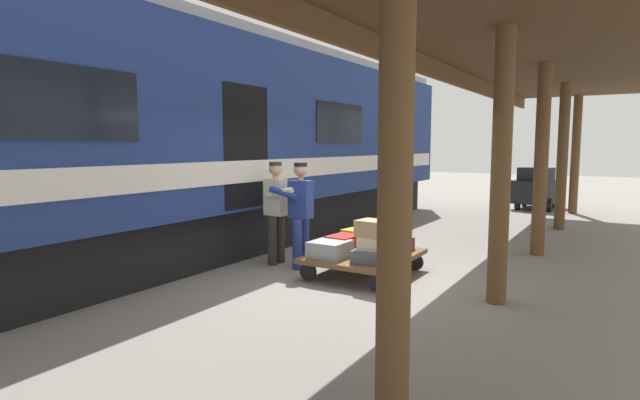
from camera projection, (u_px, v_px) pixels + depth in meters
name	position (u px, v px, depth m)	size (l,w,h in m)	color
ground_plane	(364.00, 282.00, 7.34)	(60.00, 60.00, 0.00)	gray
platform_canopy	(501.00, 37.00, 6.06)	(3.20, 20.51, 3.56)	brown
train_car	(181.00, 140.00, 9.01)	(3.02, 17.89, 4.00)	navy
luggage_cart	(364.00, 257.00, 7.70)	(1.41, 1.74, 0.34)	brown
suitcase_slate_roller	(369.00, 256.00, 7.11)	(0.39, 0.51, 0.19)	#4C515B
suitcase_red_plastic	(346.00, 243.00, 7.84)	(0.39, 0.63, 0.26)	#AD231E
suitcase_yellow_case	(360.00, 237.00, 8.25)	(0.39, 0.54, 0.29)	gold
suitcase_maroon_trunk	(383.00, 248.00, 7.52)	(0.37, 0.61, 0.23)	maroon
suitcase_burgundy_valise	(396.00, 244.00, 7.92)	(0.44, 0.45, 0.19)	maroon
suitcase_gray_aluminum	(330.00, 249.00, 7.44)	(0.51, 0.56, 0.24)	#9EA0A5
suitcase_cream_canvas	(371.00, 243.00, 7.09)	(0.33, 0.37, 0.18)	beige
suitcase_tan_vintage	(372.00, 228.00, 7.07)	(0.40, 0.36, 0.23)	tan
porter_in_overalls	(300.00, 211.00, 8.09)	(0.67, 0.42, 1.70)	navy
porter_by_door	(277.00, 209.00, 8.37)	(0.69, 0.46, 1.70)	#332D28
baggage_tug	(537.00, 189.00, 15.65)	(1.43, 1.89, 1.30)	black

